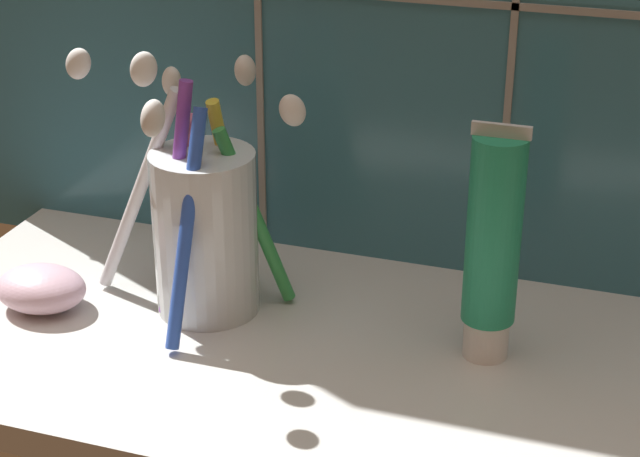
{
  "coord_description": "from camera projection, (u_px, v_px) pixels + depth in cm",
  "views": [
    {
      "loc": [
        11.83,
        -56.37,
        38.23
      ],
      "look_at": [
        -7.5,
        1.0,
        9.95
      ],
      "focal_mm": 60.0,
      "sensor_mm": 36.0,
      "label": 1
    }
  ],
  "objects": [
    {
      "name": "sink_counter",
      "position": [
        427.0,
        379.0,
        0.68
      ],
      "size": [
        72.51,
        28.01,
        2.0
      ],
      "primitive_type": "cube",
      "color": "silver",
      "rests_on": "ground"
    },
    {
      "name": "toothbrush_cup",
      "position": [
        203.0,
        224.0,
        0.71
      ],
      "size": [
        16.61,
        14.27,
        18.7
      ],
      "color": "silver",
      "rests_on": "sink_counter"
    },
    {
      "name": "toothpaste_tube",
      "position": [
        493.0,
        245.0,
        0.65
      ],
      "size": [
        3.54,
        3.37,
        15.56
      ],
      "color": "white",
      "rests_on": "sink_counter"
    },
    {
      "name": "soap_bar",
      "position": [
        41.0,
        288.0,
        0.73
      ],
      "size": [
        6.43,
        5.09,
        2.98
      ],
      "primitive_type": "ellipsoid",
      "color": "#DBB2C6",
      "rests_on": "sink_counter"
    }
  ]
}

